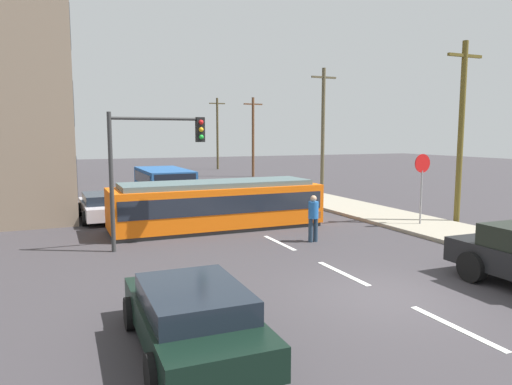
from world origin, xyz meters
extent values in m
plane|color=#393539|center=(0.00, 10.00, 0.00)|extent=(120.00, 120.00, 0.00)
cube|color=#9D9582|center=(6.80, 6.00, 0.07)|extent=(3.20, 36.00, 0.14)
cube|color=silver|center=(0.00, -2.00, 0.01)|extent=(0.16, 2.40, 0.01)
cube|color=silver|center=(0.00, 2.00, 0.01)|extent=(0.16, 2.40, 0.01)
cube|color=silver|center=(0.00, 6.00, 0.01)|extent=(0.16, 2.40, 0.01)
cube|color=silver|center=(0.00, 15.33, 0.01)|extent=(0.16, 2.40, 0.01)
cube|color=silver|center=(0.00, 21.33, 0.01)|extent=(0.16, 2.40, 0.01)
cube|color=#2D3847|center=(-6.32, 19.76, 1.92)|extent=(0.06, 13.21, 1.92)
cube|color=#2D3847|center=(-6.32, 19.76, 5.12)|extent=(0.06, 13.21, 1.92)
cube|color=#2D3847|center=(-6.32, 19.76, 8.32)|extent=(0.06, 13.21, 1.92)
cube|color=#EC5D0C|center=(-1.18, 9.33, 0.94)|extent=(8.51, 2.55, 1.59)
cube|color=#2D2D2D|center=(-1.18, 9.33, 0.07)|extent=(8.34, 2.43, 0.15)
cube|color=#4D6264|center=(-1.18, 9.33, 1.84)|extent=(7.66, 2.17, 0.20)
cube|color=#1E232D|center=(-1.18, 9.33, 1.13)|extent=(8.17, 2.59, 0.70)
cube|color=#235392|center=(-1.33, 18.77, 1.06)|extent=(2.53, 5.77, 1.51)
cube|color=black|center=(-1.32, 15.95, 1.28)|extent=(2.25, 0.13, 0.91)
cube|color=black|center=(-1.33, 18.77, 1.33)|extent=(2.56, 4.90, 0.60)
cylinder|color=black|center=(-1.32, 16.93, 0.45)|extent=(2.55, 0.91, 0.90)
cylinder|color=black|center=(-1.34, 20.62, 0.45)|extent=(2.55, 0.91, 0.90)
cylinder|color=#243649|center=(1.09, 5.69, 0.42)|extent=(0.16, 0.16, 0.85)
cylinder|color=#243649|center=(1.29, 5.69, 0.42)|extent=(0.16, 0.16, 0.85)
cylinder|color=#2563B0|center=(1.19, 5.69, 1.15)|extent=(0.36, 0.36, 0.60)
sphere|color=tan|center=(1.19, 5.69, 1.56)|extent=(0.22, 0.22, 0.22)
cube|color=brown|center=(1.41, 5.74, 0.95)|extent=(0.22, 0.17, 0.24)
cylinder|color=black|center=(2.65, 0.05, 0.40)|extent=(0.29, 0.81, 0.80)
cube|color=black|center=(-5.04, -0.84, 0.52)|extent=(1.86, 4.29, 0.55)
cube|color=black|center=(-5.04, -0.99, 0.99)|extent=(1.69, 2.37, 0.40)
cylinder|color=black|center=(-5.92, 0.45, 0.32)|extent=(0.23, 0.64, 0.64)
cylinder|color=black|center=(-4.13, 0.43, 0.32)|extent=(0.23, 0.64, 0.64)
cylinder|color=black|center=(-5.96, -2.11, 0.32)|extent=(0.23, 0.64, 0.64)
cylinder|color=black|center=(-4.16, -2.13, 0.32)|extent=(0.23, 0.64, 0.64)
cube|color=silver|center=(-5.22, 13.33, 0.52)|extent=(1.93, 4.53, 0.55)
cube|color=black|center=(-5.22, 13.18, 0.99)|extent=(1.74, 2.51, 0.40)
cylinder|color=black|center=(-6.17, 14.66, 0.32)|extent=(0.23, 0.64, 0.64)
cylinder|color=black|center=(-4.34, 14.70, 0.32)|extent=(0.23, 0.64, 0.64)
cylinder|color=black|center=(-6.11, 11.96, 0.32)|extent=(0.23, 0.64, 0.64)
cylinder|color=black|center=(-4.28, 12.00, 0.32)|extent=(0.23, 0.64, 0.64)
cylinder|color=gray|center=(6.64, 6.33, 1.24)|extent=(0.07, 0.07, 2.20)
cylinder|color=red|center=(6.64, 6.33, 2.64)|extent=(0.76, 0.04, 0.76)
cylinder|color=#333333|center=(-5.51, 7.00, 2.26)|extent=(0.14, 0.14, 4.52)
cylinder|color=#333333|center=(-4.03, 7.00, 4.32)|extent=(2.97, 0.10, 0.10)
cube|color=black|center=(-2.54, 7.00, 3.97)|extent=(0.28, 0.24, 0.84)
sphere|color=red|center=(-2.54, 6.87, 4.22)|extent=(0.16, 0.16, 0.16)
sphere|color=gold|center=(-2.54, 6.87, 3.97)|extent=(0.16, 0.16, 0.16)
sphere|color=green|center=(-2.54, 6.87, 3.72)|extent=(0.16, 0.16, 0.16)
cylinder|color=brown|center=(8.64, 6.33, 3.82)|extent=(0.24, 0.24, 7.65)
cube|color=brown|center=(8.64, 6.33, 7.05)|extent=(1.80, 0.12, 0.12)
cylinder|color=brown|center=(9.09, 18.23, 4.05)|extent=(0.24, 0.24, 8.09)
cube|color=brown|center=(9.09, 18.23, 7.49)|extent=(1.80, 0.12, 0.12)
cylinder|color=brown|center=(9.49, 31.03, 3.58)|extent=(0.24, 0.24, 7.15)
cube|color=brown|center=(9.49, 31.03, 6.55)|extent=(1.80, 0.12, 0.12)
cylinder|color=#4A4025|center=(9.51, 41.28, 3.92)|extent=(0.24, 0.24, 7.83)
cube|color=#4A4025|center=(9.51, 41.28, 7.23)|extent=(1.80, 0.12, 0.12)
camera|label=1|loc=(-7.13, -8.65, 3.78)|focal=33.05mm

